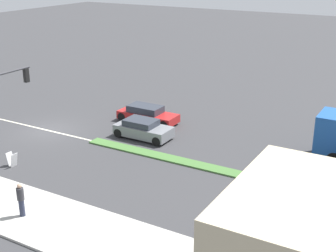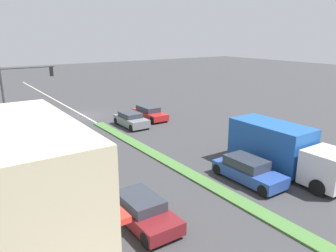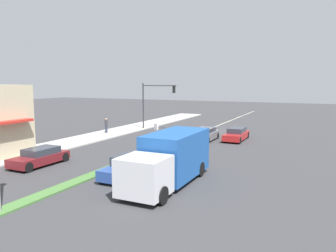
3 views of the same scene
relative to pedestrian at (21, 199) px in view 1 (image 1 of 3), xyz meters
name	(u,v)px [view 1 (image 1 of 3)]	position (x,y,z in m)	size (l,w,h in m)	color
ground_plane	(303,191)	(-9.36, 10.72, -1.00)	(160.00, 160.00, 0.00)	#38383A
lane_marking_center	(49,131)	(-9.36, -7.28, -0.99)	(0.16, 60.00, 0.01)	beige
pedestrian	(21,199)	(0.00, 0.00, 0.00)	(0.34, 0.34, 1.66)	#282D42
warning_aframe_sign	(12,160)	(-3.85, -4.86, -0.57)	(0.45, 0.53, 0.84)	silver
suv_grey	(143,129)	(-11.56, -0.73, -0.37)	(1.80, 3.88, 1.28)	slate
hatchback_red	(147,114)	(-14.36, -2.17, -0.38)	(1.72, 4.52, 1.27)	#AD1E1E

